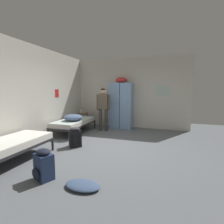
{
  "coord_description": "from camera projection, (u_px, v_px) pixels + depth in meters",
  "views": [
    {
      "loc": [
        1.49,
        -4.29,
        1.57
      ],
      "look_at": [
        0.0,
        0.27,
        0.95
      ],
      "focal_mm": 27.45,
      "sensor_mm": 36.0,
      "label": 1
    }
  ],
  "objects": [
    {
      "name": "bedding_heap",
      "position": [
        73.0,
        117.0,
        6.05
      ],
      "size": [
        0.64,
        0.68,
        0.23
      ],
      "color": "slate",
      "rests_on": "bed_left_rear"
    },
    {
      "name": "backpack_navy",
      "position": [
        43.0,
        165.0,
        3.0
      ],
      "size": [
        0.39,
        0.4,
        0.55
      ],
      "color": "navy",
      "rests_on": "ground_plane"
    },
    {
      "name": "ground_plane",
      "position": [
        109.0,
        147.0,
        4.71
      ],
      "size": [
        8.72,
        8.72,
        0.0
      ],
      "primitive_type": "plane",
      "color": "slate"
    },
    {
      "name": "bed_left_rear",
      "position": [
        74.0,
        123.0,
        6.28
      ],
      "size": [
        0.9,
        1.9,
        0.49
      ],
      "color": "#28282D",
      "rests_on": "ground_plane"
    },
    {
      "name": "lotion_bottle",
      "position": [
        84.0,
        112.0,
        7.35
      ],
      "size": [
        0.05,
        0.05,
        0.16
      ],
      "color": "beige",
      "rests_on": "shelf_unit"
    },
    {
      "name": "backpack_black",
      "position": [
        75.0,
        137.0,
        4.76
      ],
      "size": [
        0.42,
        0.42,
        0.55
      ],
      "color": "black",
      "rests_on": "ground_plane"
    },
    {
      "name": "bed_left_front",
      "position": [
        9.0,
        145.0,
        3.71
      ],
      "size": [
        0.9,
        1.9,
        0.49
      ],
      "color": "#28282D",
      "rests_on": "ground_plane"
    },
    {
      "name": "room_backdrop",
      "position": [
        88.0,
        93.0,
        6.11
      ],
      "size": [
        4.73,
        5.51,
        2.89
      ],
      "color": "beige",
      "rests_on": "ground_plane"
    },
    {
      "name": "shelf_unit",
      "position": [
        83.0,
        118.0,
        7.44
      ],
      "size": [
        0.38,
        0.3,
        0.57
      ],
      "color": "brown",
      "rests_on": "ground_plane"
    },
    {
      "name": "water_bottle",
      "position": [
        81.0,
        111.0,
        7.45
      ],
      "size": [
        0.07,
        0.07,
        0.21
      ],
      "color": "white",
      "rests_on": "shelf_unit"
    },
    {
      "name": "person_traveler",
      "position": [
        103.0,
        105.0,
        6.51
      ],
      "size": [
        0.51,
        0.26,
        1.63
      ],
      "color": "#3D3833",
      "rests_on": "ground_plane"
    },
    {
      "name": "locker_bank",
      "position": [
        121.0,
        105.0,
        6.99
      ],
      "size": [
        0.9,
        0.55,
        2.07
      ],
      "color": "#7A9ECC",
      "rests_on": "ground_plane"
    },
    {
      "name": "clothes_pile_denim",
      "position": [
        83.0,
        185.0,
        2.76
      ],
      "size": [
        0.6,
        0.37,
        0.09
      ],
      "color": "#42567A",
      "rests_on": "ground_plane"
    }
  ]
}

